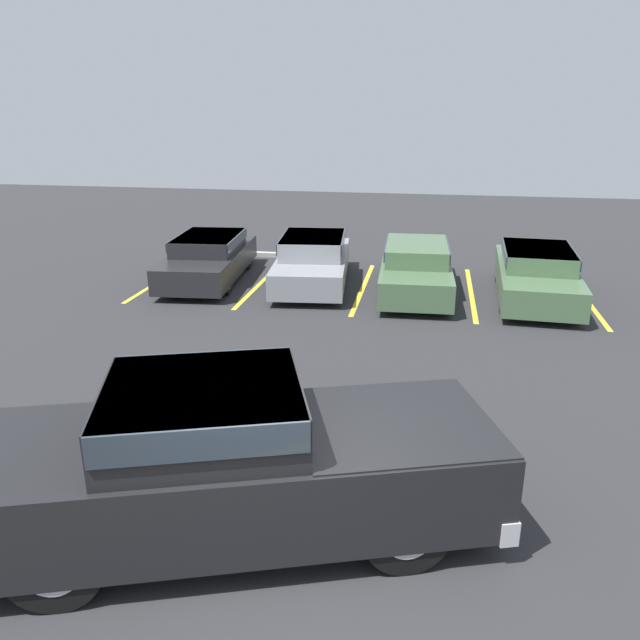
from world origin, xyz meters
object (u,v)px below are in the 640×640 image
Objects in this scene: parked_sedan_c at (416,266)px; wheel_stop_curb at (263,254)px; parked_sedan_d at (536,272)px; pickup_truck at (235,460)px; parked_sedan_a at (209,256)px; parked_sedan_b at (313,259)px.

parked_sedan_c is 2.93× the size of wheel_stop_curb.
parked_sedan_c is 0.98× the size of parked_sedan_d.
wheel_stop_curb is (-3.34, 13.25, -0.85)m from pickup_truck.
pickup_truck is 11.03m from parked_sedan_a.
pickup_truck is 13.69m from wheel_stop_curb.
parked_sedan_b is at bearing 77.47° from pickup_truck.
parked_sedan_c reaches higher than parked_sedan_d.
parked_sedan_a is at bearing 92.58° from pickup_truck.
parked_sedan_c is at bearing 83.58° from parked_sedan_a.
parked_sedan_d is at bearing 46.82° from pickup_truck.
parked_sedan_a is 0.98× the size of parked_sedan_d.
parked_sedan_b is 1.00× the size of parked_sedan_c.
parked_sedan_d is (4.55, 10.08, -0.25)m from pickup_truck.
parked_sedan_b is (2.88, 0.12, 0.03)m from parked_sedan_a.
parked_sedan_d is at bearing 81.00° from parked_sedan_b.
parked_sedan_c is (2.75, -0.25, -0.02)m from parked_sedan_b.
parked_sedan_d is 2.98× the size of wheel_stop_curb.
parked_sedan_a is 8.59m from parked_sedan_d.
parked_sedan_c is at bearing -88.25° from parked_sedan_d.
wheel_stop_curb is at bearing -124.50° from parked_sedan_c.
parked_sedan_a is 5.63m from parked_sedan_c.
pickup_truck is 1.27× the size of parked_sedan_b.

